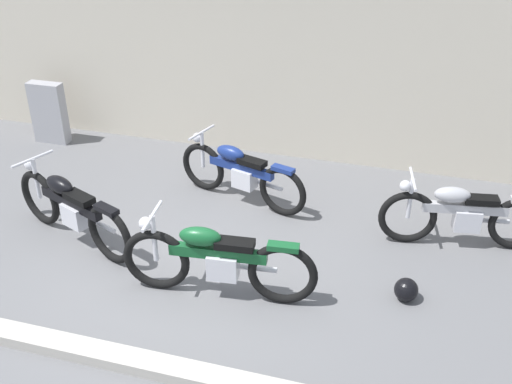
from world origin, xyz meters
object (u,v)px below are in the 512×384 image
object	(u,v)px
motorcycle_silver	(462,215)
motorcycle_blue	(240,173)
helmet	(406,290)
motorcycle_black	(71,209)
stone_marker	(49,113)
motorcycle_green	(217,260)

from	to	relation	value
motorcycle_silver	motorcycle_blue	world-z (taller)	motorcycle_silver
helmet	motorcycle_blue	bearing A→B (deg)	146.99
motorcycle_black	motorcycle_silver	xyz separation A→B (m)	(4.53, 1.19, -0.02)
stone_marker	motorcycle_blue	xyz separation A→B (m)	(3.53, -0.98, -0.07)
stone_marker	motorcycle_black	distance (m)	3.08
helmet	motorcycle_blue	xyz separation A→B (m)	(-2.33, 1.51, 0.30)
motorcycle_black	motorcycle_silver	size ratio (longest dim) A/B	0.99
motorcycle_green	motorcycle_blue	distance (m)	2.02
motorcycle_silver	motorcycle_black	bearing A→B (deg)	5.21
helmet	motorcycle_green	distance (m)	2.05
helmet	motorcycle_black	size ratio (longest dim) A/B	0.13
motorcycle_green	motorcycle_silver	xyz separation A→B (m)	(2.50, 1.71, -0.03)
motorcycle_green	motorcycle_silver	distance (m)	3.03
stone_marker	motorcycle_green	distance (m)	4.89
motorcycle_black	motorcycle_green	bearing A→B (deg)	-171.84
motorcycle_black	motorcycle_blue	distance (m)	2.23
helmet	motorcycle_green	size ratio (longest dim) A/B	0.12
motorcycle_silver	motorcycle_green	bearing A→B (deg)	24.80
motorcycle_black	motorcycle_blue	xyz separation A→B (m)	(1.67, 1.48, -0.02)
motorcycle_black	motorcycle_green	distance (m)	2.09
motorcycle_black	motorcycle_green	size ratio (longest dim) A/B	0.92
motorcycle_green	stone_marker	bearing A→B (deg)	-42.93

